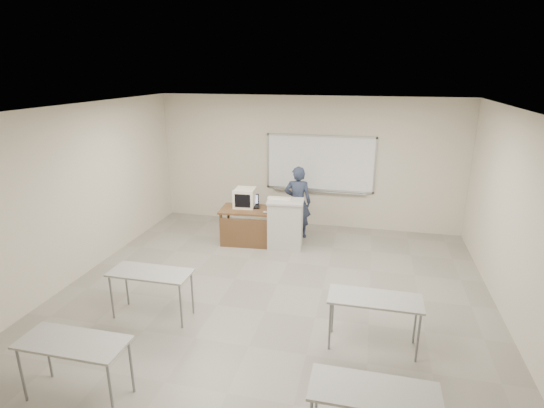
% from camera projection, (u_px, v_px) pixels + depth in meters
% --- Properties ---
extents(floor, '(7.00, 8.00, 0.01)m').
position_uv_depth(floor, '(265.00, 311.00, 6.51)').
color(floor, gray).
rests_on(floor, ground).
extents(whiteboard, '(2.48, 0.10, 1.31)m').
position_uv_depth(whiteboard, '(320.00, 164.00, 9.67)').
color(whiteboard, white).
rests_on(whiteboard, floor).
extents(student_desks, '(4.40, 2.20, 0.73)m').
position_uv_depth(student_desks, '(237.00, 322.00, 5.05)').
color(student_desks, '#A8A7A2').
rests_on(student_desks, floor).
extents(instructor_desk, '(1.43, 0.72, 0.75)m').
position_uv_depth(instructor_desk, '(253.00, 220.00, 8.84)').
color(instructor_desk, brown).
rests_on(instructor_desk, floor).
extents(podium, '(0.72, 0.53, 1.02)m').
position_uv_depth(podium, '(285.00, 224.00, 8.72)').
color(podium, '#B8B6B0').
rests_on(podium, floor).
extents(crt_monitor, '(0.43, 0.48, 0.41)m').
position_uv_depth(crt_monitor, '(245.00, 198.00, 9.00)').
color(crt_monitor, '#EFE4CB').
rests_on(crt_monitor, instructor_desk).
extents(laptop, '(0.33, 0.30, 0.24)m').
position_uv_depth(laptop, '(252.00, 204.00, 9.03)').
color(laptop, black).
rests_on(laptop, instructor_desk).
extents(mouse, '(0.10, 0.07, 0.04)m').
position_uv_depth(mouse, '(265.00, 212.00, 8.63)').
color(mouse, '#B4B9BE').
rests_on(mouse, instructor_desk).
extents(keyboard, '(0.48, 0.16, 0.03)m').
position_uv_depth(keyboard, '(279.00, 198.00, 8.66)').
color(keyboard, '#EFE4CB').
rests_on(keyboard, podium).
extents(presenter, '(0.61, 0.43, 1.59)m').
position_uv_depth(presenter, '(298.00, 202.00, 9.19)').
color(presenter, black).
rests_on(presenter, floor).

